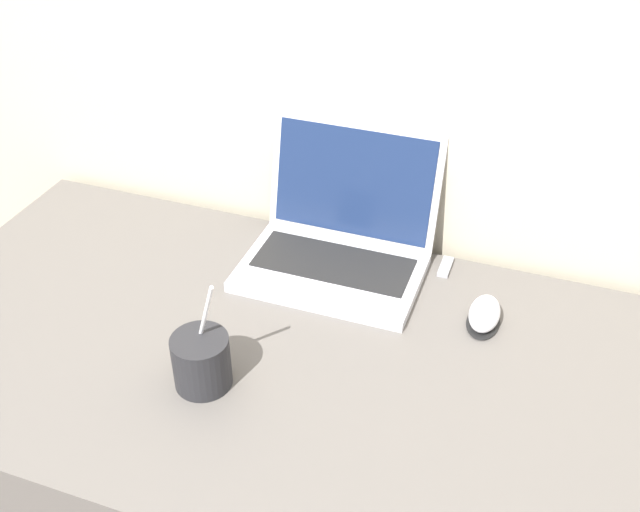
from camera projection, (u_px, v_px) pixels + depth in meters
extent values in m
cube|color=#5B5651|center=(295.00, 490.00, 1.42)|extent=(1.38, 0.71, 0.71)
cube|color=silver|center=(330.00, 272.00, 1.37)|extent=(0.33, 0.22, 0.02)
cube|color=black|center=(333.00, 263.00, 1.38)|extent=(0.29, 0.12, 0.00)
cube|color=silver|center=(354.00, 181.00, 1.41)|extent=(0.33, 0.06, 0.22)
cube|color=#19284C|center=(353.00, 182.00, 1.40)|extent=(0.30, 0.05, 0.20)
cylinder|color=#232326|center=(202.00, 361.00, 1.14)|extent=(0.09, 0.09, 0.09)
cylinder|color=black|center=(199.00, 342.00, 1.11)|extent=(0.08, 0.08, 0.01)
cylinder|color=white|center=(203.00, 322.00, 1.10)|extent=(0.06, 0.04, 0.17)
ellipsoid|color=black|center=(483.00, 322.00, 1.27)|extent=(0.06, 0.10, 0.01)
ellipsoid|color=silver|center=(485.00, 314.00, 1.26)|extent=(0.05, 0.09, 0.04)
cube|color=#99999E|center=(446.00, 267.00, 1.40)|extent=(0.02, 0.06, 0.01)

